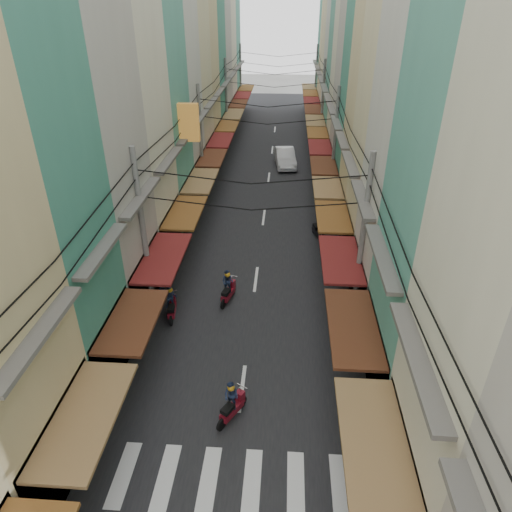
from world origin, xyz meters
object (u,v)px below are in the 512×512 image
at_px(white_car, 285,166).
at_px(market_umbrella, 475,483).
at_px(traffic_sign, 359,309).
at_px(bicycle, 416,345).

relative_size(white_car, market_umbrella, 2.47).
height_order(white_car, traffic_sign, traffic_sign).
relative_size(white_car, traffic_sign, 2.02).
xyz_separation_m(market_umbrella, traffic_sign, (-2.13, 7.89, -0.00)).
bearing_deg(market_umbrella, traffic_sign, 105.11).
distance_m(white_car, market_umbrella, 32.71).
bearing_deg(white_car, traffic_sign, -88.57).
bearing_deg(market_umbrella, bicycle, 85.80).
bearing_deg(traffic_sign, market_umbrella, -74.89).
height_order(bicycle, traffic_sign, traffic_sign).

